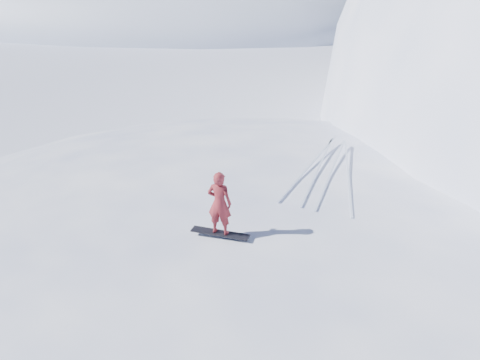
% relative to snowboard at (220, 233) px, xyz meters
% --- Properties ---
extents(ground, '(400.00, 400.00, 0.00)m').
position_rel_snowboard_xyz_m(ground, '(2.56, -0.21, -2.41)').
color(ground, white).
rests_on(ground, ground).
extents(near_ridge, '(36.00, 28.00, 4.80)m').
position_rel_snowboard_xyz_m(near_ridge, '(3.56, 2.79, -2.41)').
color(near_ridge, white).
rests_on(near_ridge, ground).
extents(far_ridge_a, '(120.00, 70.00, 28.00)m').
position_rel_snowboard_xyz_m(far_ridge_a, '(-67.44, 59.79, -2.41)').
color(far_ridge_a, white).
rests_on(far_ridge_a, ground).
extents(far_ridge_c, '(140.00, 90.00, 36.00)m').
position_rel_snowboard_xyz_m(far_ridge_c, '(-37.44, 109.79, -2.41)').
color(far_ridge_c, white).
rests_on(far_ridge_c, ground).
extents(wind_bumps, '(16.00, 14.40, 1.00)m').
position_rel_snowboard_xyz_m(wind_bumps, '(2.00, 1.91, -2.41)').
color(wind_bumps, white).
rests_on(wind_bumps, ground).
extents(snowboard, '(1.55, 0.62, 0.03)m').
position_rel_snowboard_xyz_m(snowboard, '(0.00, 0.00, 0.00)').
color(snowboard, black).
rests_on(snowboard, near_ridge).
extents(snowboarder, '(0.69, 0.53, 1.68)m').
position_rel_snowboard_xyz_m(snowboarder, '(0.00, 0.00, 0.85)').
color(snowboarder, maroon).
rests_on(snowboarder, snowboard).
extents(board_tracks, '(2.75, 5.98, 0.04)m').
position_rel_snowboard_xyz_m(board_tracks, '(0.87, 5.27, 0.01)').
color(board_tracks, silver).
rests_on(board_tracks, ground).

